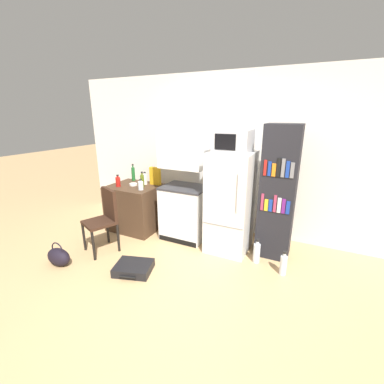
{
  "coord_description": "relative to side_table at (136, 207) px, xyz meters",
  "views": [
    {
      "loc": [
        1.26,
        -2.08,
        1.96
      ],
      "look_at": [
        -0.18,
        0.85,
        0.95
      ],
      "focal_mm": 24.0,
      "sensor_mm": 36.0,
      "label": 1
    }
  ],
  "objects": [
    {
      "name": "side_table",
      "position": [
        0.0,
        0.0,
        0.0
      ],
      "size": [
        0.83,
        0.7,
        0.78
      ],
      "color": "#422D1E",
      "rests_on": "ground_plane"
    },
    {
      "name": "bowl",
      "position": [
        -0.02,
        0.0,
        0.41
      ],
      "size": [
        0.13,
        0.13,
        0.04
      ],
      "color": "silver",
      "rests_on": "side_table"
    },
    {
      "name": "refrigerator",
      "position": [
        1.69,
        0.04,
        0.34
      ],
      "size": [
        0.59,
        0.65,
        1.45
      ],
      "color": "silver",
      "rests_on": "ground_plane"
    },
    {
      "name": "bottle_ketchup_red",
      "position": [
        -0.2,
        -0.16,
        0.47
      ],
      "size": [
        0.08,
        0.08,
        0.2
      ],
      "color": "#AD1914",
      "rests_on": "side_table"
    },
    {
      "name": "chair",
      "position": [
        0.07,
        -0.79,
        0.15
      ],
      "size": [
        0.52,
        0.52,
        0.92
      ],
      "rotation": [
        0.0,
        0.0,
        -0.39
      ],
      "color": "black",
      "rests_on": "ground_plane"
    },
    {
      "name": "bottle_olive_oil",
      "position": [
        0.19,
        -0.01,
        0.5
      ],
      "size": [
        0.06,
        0.06,
        0.26
      ],
      "color": "#566619",
      "rests_on": "side_table"
    },
    {
      "name": "bottle_clear_short",
      "position": [
        0.26,
        -0.15,
        0.46
      ],
      "size": [
        0.09,
        0.09,
        0.17
      ],
      "color": "silver",
      "rests_on": "side_table"
    },
    {
      "name": "kitchen_hutch",
      "position": [
        0.93,
        0.08,
        0.48
      ],
      "size": [
        0.7,
        0.55,
        1.85
      ],
      "color": "white",
      "rests_on": "ground_plane"
    },
    {
      "name": "suitcase_large_flat",
      "position": [
        0.8,
        -1.09,
        -0.34
      ],
      "size": [
        0.55,
        0.49,
        0.11
      ],
      "rotation": [
        0.0,
        0.0,
        0.3
      ],
      "color": "black",
      "rests_on": "ground_plane"
    },
    {
      "name": "ground_plane",
      "position": [
        1.47,
        -1.25,
        -0.39
      ],
      "size": [
        24.0,
        24.0,
        0.0
      ],
      "primitive_type": "plane",
      "color": "tan"
    },
    {
      "name": "water_bottle_middle",
      "position": [
        2.53,
        -0.3,
        -0.25
      ],
      "size": [
        0.09,
        0.09,
        0.32
      ],
      "color": "silver",
      "rests_on": "ground_plane"
    },
    {
      "name": "bookshelf",
      "position": [
        2.32,
        0.16,
        0.53
      ],
      "size": [
        0.45,
        0.39,
        1.83
      ],
      "color": "black",
      "rests_on": "ground_plane"
    },
    {
      "name": "water_bottle_front",
      "position": [
        2.16,
        -0.17,
        -0.25
      ],
      "size": [
        0.09,
        0.09,
        0.34
      ],
      "color": "silver",
      "rests_on": "ground_plane"
    },
    {
      "name": "bottle_green_tall",
      "position": [
        -0.22,
        0.27,
        0.52
      ],
      "size": [
        0.06,
        0.06,
        0.3
      ],
      "color": "#1E6028",
      "rests_on": "side_table"
    },
    {
      "name": "cereal_box",
      "position": [
        0.29,
        0.22,
        0.54
      ],
      "size": [
        0.19,
        0.07,
        0.3
      ],
      "color": "gold",
      "rests_on": "side_table"
    },
    {
      "name": "microwave",
      "position": [
        1.69,
        0.04,
        1.21
      ],
      "size": [
        0.48,
        0.41,
        0.3
      ],
      "color": "#B7B7BC",
      "rests_on": "refrigerator"
    },
    {
      "name": "wall_back",
      "position": [
        1.67,
        0.75,
        0.9
      ],
      "size": [
        6.4,
        0.1,
        2.59
      ],
      "color": "white",
      "rests_on": "ground_plane"
    },
    {
      "name": "bottle_milk_white",
      "position": [
        0.12,
        0.15,
        0.48
      ],
      "size": [
        0.07,
        0.07,
        0.22
      ],
      "color": "white",
      "rests_on": "side_table"
    },
    {
      "name": "handbag",
      "position": [
        -0.19,
        -1.41,
        -0.27
      ],
      "size": [
        0.36,
        0.2,
        0.33
      ],
      "color": "black",
      "rests_on": "ground_plane"
    }
  ]
}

